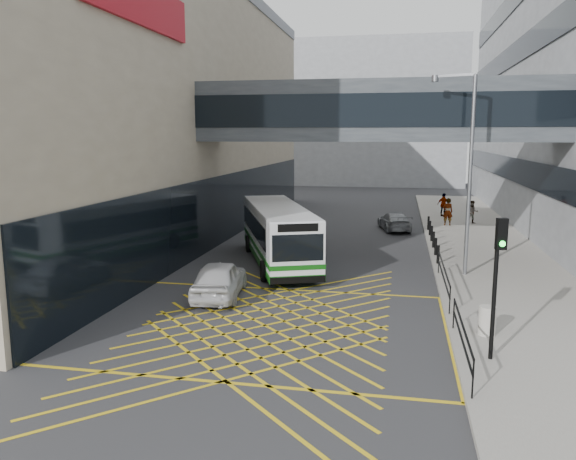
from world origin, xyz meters
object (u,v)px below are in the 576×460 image
Objects in this scene: car_dark at (300,243)px; car_silver at (394,221)px; pedestrian_b at (473,212)px; pedestrian_a at (448,212)px; car_white at (219,279)px; litter_bin at (487,321)px; street_lamp at (466,162)px; bus at (278,233)px; traffic_light at (498,269)px; pedestrian_c at (444,205)px.

car_silver is (4.77, 9.36, -0.09)m from car_dark.
pedestrian_b is at bearing -163.00° from car_silver.
pedestrian_b is (1.80, 1.23, -0.14)m from pedestrian_a.
pedestrian_a reaches higher than car_dark.
pedestrian_a is 1.18× the size of pedestrian_b.
car_white reaches higher than litter_bin.
street_lamp is 4.65× the size of pedestrian_a.
bus is 2.10m from car_dark.
pedestrian_a reaches higher than car_silver.
car_white is at bearing 139.23° from traffic_light.
car_dark is 15.26m from traffic_light.
street_lamp is 19.00m from pedestrian_c.
bus is 2.20× the size of car_dark.
bus is 6.43m from car_white.
car_dark is at bearing -135.14° from pedestrian_b.
car_silver is 20.53m from litter_bin.
street_lamp reaches higher than litter_bin.
street_lamp is 9.55× the size of litter_bin.
street_lamp reaches higher than pedestrian_b.
pedestrian_b is (2.45, 25.43, -1.80)m from traffic_light.
pedestrian_c is (0.06, 4.44, -0.06)m from pedestrian_a.
car_silver is 4.04m from pedestrian_a.
pedestrian_b is at bearing 30.90° from bus.
litter_bin is (7.85, -10.94, -0.12)m from car_dark.
street_lamp is 14.68m from pedestrian_a.
pedestrian_c is (8.40, 15.62, 0.31)m from car_dark.
car_white is at bearing 163.44° from litter_bin.
pedestrian_c reaches higher than car_dark.
car_white is 0.54× the size of street_lamp.
traffic_light reaches higher than car_silver.
car_white is 1.13× the size of car_silver.
car_white is 10.93m from traffic_light.
street_lamp reaches higher than pedestrian_c.
pedestrian_c is at bearing -132.67° from car_silver.
litter_bin is at bearing -101.50° from pedestrian_b.
litter_bin is 0.52× the size of pedestrian_c.
car_dark reaches higher than car_silver.
car_silver is 6.19m from pedestrian_b.
car_white is 18.63m from car_silver.
car_white is at bearing 56.47° from pedestrian_a.
bus reaches higher than litter_bin.
litter_bin is at bearing -68.49° from street_lamp.
street_lamp is at bearing -104.40° from pedestrian_b.
pedestrian_a is at bearing 109.53° from street_lamp.
car_white is 2.93× the size of pedestrian_b.
pedestrian_b is at bearing -144.54° from car_dark.
street_lamp is (3.08, -12.28, 4.51)m from car_silver.
pedestrian_a is (10.17, 19.25, 0.36)m from car_white.
pedestrian_a is at bearing -165.54° from car_silver.
car_silver is at bearing 98.61° from litter_bin.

